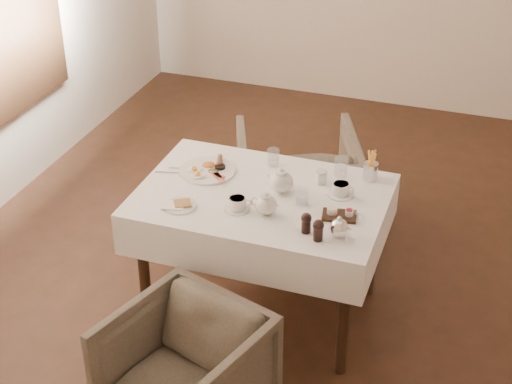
{
  "coord_description": "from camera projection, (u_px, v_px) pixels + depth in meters",
  "views": [
    {
      "loc": [
        0.89,
        -3.78,
        2.84
      ],
      "look_at": [
        -0.22,
        -0.6,
        0.82
      ],
      "focal_mm": 55.0,
      "sensor_mm": 36.0,
      "label": 1
    }
  ],
  "objects": [
    {
      "name": "glass_right",
      "position": [
        341.0,
        167.0,
        4.18
      ],
      "size": [
        0.09,
        0.09,
        0.1
      ],
      "primitive_type": "cylinder",
      "rotation": [
        0.0,
        0.0,
        0.2
      ],
      "color": "silver",
      "rests_on": "table"
    },
    {
      "name": "cutlery_knife",
      "position": [
        172.0,
        173.0,
        4.23
      ],
      "size": [
        0.18,
        0.06,
        0.0
      ],
      "primitive_type": "cube",
      "rotation": [
        0.0,
        0.0,
        1.83
      ],
      "color": "silver",
      "rests_on": "table"
    },
    {
      "name": "breakfast_plate",
      "position": [
        208.0,
        170.0,
        4.24
      ],
      "size": [
        0.31,
        0.31,
        0.04
      ],
      "rotation": [
        0.0,
        0.0,
        -0.15
      ],
      "color": "white",
      "rests_on": "table"
    },
    {
      "name": "cutlery_fork",
      "position": [
        187.0,
        169.0,
        4.26
      ],
      "size": [
        0.2,
        0.05,
        0.0
      ],
      "primitive_type": "cube",
      "rotation": [
        0.0,
        0.0,
        1.76
      ],
      "color": "silver",
      "rests_on": "table"
    },
    {
      "name": "pepper_mill_left",
      "position": [
        306.0,
        223.0,
        3.71
      ],
      "size": [
        0.06,
        0.06,
        0.11
      ],
      "primitive_type": null,
      "rotation": [
        0.0,
        0.0,
        0.13
      ],
      "color": "black",
      "rests_on": "table"
    },
    {
      "name": "armchair_far",
      "position": [
        297.0,
        184.0,
        4.94
      ],
      "size": [
        0.97,
        0.98,
        0.69
      ],
      "primitive_type": "imported",
      "rotation": [
        0.0,
        0.0,
        3.53
      ],
      "color": "#4A4236",
      "rests_on": "ground"
    },
    {
      "name": "table",
      "position": [
        262.0,
        213.0,
        4.1
      ],
      "size": [
        1.28,
        0.88,
        0.75
      ],
      "color": "black",
      "rests_on": "ground"
    },
    {
      "name": "pepper_mill_right",
      "position": [
        318.0,
        230.0,
        3.65
      ],
      "size": [
        0.07,
        0.07,
        0.11
      ],
      "primitive_type": null,
      "rotation": [
        0.0,
        0.0,
        -0.34
      ],
      "color": "black",
      "rests_on": "table"
    },
    {
      "name": "teapot_front",
      "position": [
        266.0,
        203.0,
        3.85
      ],
      "size": [
        0.16,
        0.13,
        0.12
      ],
      "primitive_type": null,
      "rotation": [
        0.0,
        0.0,
        -0.06
      ],
      "color": "white",
      "rests_on": "table"
    },
    {
      "name": "creamer",
      "position": [
        321.0,
        177.0,
        4.12
      ],
      "size": [
        0.08,
        0.08,
        0.07
      ],
      "primitive_type": "cylinder",
      "rotation": [
        0.0,
        0.0,
        -0.42
      ],
      "color": "white",
      "rests_on": "table"
    },
    {
      "name": "silver_pot",
      "position": [
        339.0,
        227.0,
        3.67
      ],
      "size": [
        0.12,
        0.1,
        0.12
      ],
      "primitive_type": null,
      "rotation": [
        0.0,
        0.0,
        0.11
      ],
      "color": "white",
      "rests_on": "table"
    },
    {
      "name": "condiment_board",
      "position": [
        339.0,
        214.0,
        3.85
      ],
      "size": [
        0.18,
        0.14,
        0.04
      ],
      "rotation": [
        0.0,
        0.0,
        0.18
      ],
      "color": "black",
      "rests_on": "table"
    },
    {
      "name": "teacup_far",
      "position": [
        341.0,
        190.0,
        4.02
      ],
      "size": [
        0.14,
        0.14,
        0.07
      ],
      "rotation": [
        0.0,
        0.0,
        -0.09
      ],
      "color": "white",
      "rests_on": "table"
    },
    {
      "name": "side_plate",
      "position": [
        179.0,
        205.0,
        3.93
      ],
      "size": [
        0.17,
        0.17,
        0.02
      ],
      "rotation": [
        0.0,
        0.0,
        0.33
      ],
      "color": "white",
      "rests_on": "table"
    },
    {
      "name": "teacup_near",
      "position": [
        237.0,
        204.0,
        3.9
      ],
      "size": [
        0.13,
        0.13,
        0.07
      ],
      "rotation": [
        0.0,
        0.0,
        0.25
      ],
      "color": "white",
      "rests_on": "table"
    },
    {
      "name": "glass_mid",
      "position": [
        302.0,
        197.0,
        3.93
      ],
      "size": [
        0.08,
        0.08,
        0.09
      ],
      "primitive_type": "cylinder",
      "rotation": [
        0.0,
        0.0,
        0.36
      ],
      "color": "silver",
      "rests_on": "table"
    },
    {
      "name": "fries_cup",
      "position": [
        371.0,
        167.0,
        4.14
      ],
      "size": [
        0.08,
        0.08,
        0.17
      ],
      "rotation": [
        0.0,
        0.0,
        0.2
      ],
      "color": "silver",
      "rests_on": "table"
    },
    {
      "name": "teapot_centre",
      "position": [
        281.0,
        180.0,
        4.03
      ],
      "size": [
        0.21,
        0.19,
        0.14
      ],
      "primitive_type": null,
      "rotation": [
        0.0,
        0.0,
        -0.38
      ],
      "color": "white",
      "rests_on": "table"
    },
    {
      "name": "armchair_near",
      "position": [
        185.0,
        373.0,
        3.57
      ],
      "size": [
        0.8,
        0.82,
        0.59
      ],
      "primitive_type": "imported",
      "rotation": [
        0.0,
        0.0,
        -0.31
      ],
      "color": "#4A4236",
      "rests_on": "ground"
    },
    {
      "name": "glass_left",
      "position": [
        273.0,
        157.0,
        4.29
      ],
      "size": [
        0.09,
        0.09,
        0.09
      ],
      "primitive_type": "cylinder",
      "rotation": [
        0.0,
        0.0,
        -0.43
      ],
      "color": "silver",
      "rests_on": "table"
    }
  ]
}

